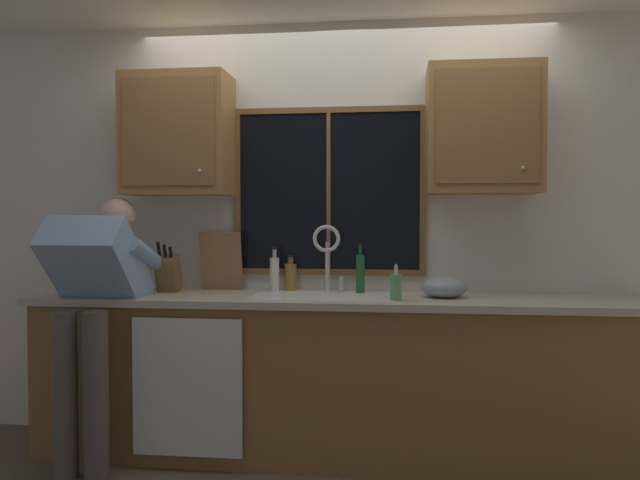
# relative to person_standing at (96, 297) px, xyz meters

# --- Properties ---
(back_wall) EXTENTS (5.81, 0.12, 2.55)m
(back_wall) POSITION_rel_person_standing_xyz_m (1.30, 0.64, 0.34)
(back_wall) COLOR silver
(back_wall) RESTS_ON floor
(window_glass) EXTENTS (1.10, 0.02, 0.95)m
(window_glass) POSITION_rel_person_standing_xyz_m (1.22, 0.57, 0.59)
(window_glass) COLOR black
(window_frame_top) EXTENTS (1.17, 0.02, 0.04)m
(window_frame_top) POSITION_rel_person_standing_xyz_m (1.22, 0.56, 1.08)
(window_frame_top) COLOR brown
(window_frame_bottom) EXTENTS (1.17, 0.02, 0.04)m
(window_frame_bottom) POSITION_rel_person_standing_xyz_m (1.22, 0.56, 0.10)
(window_frame_bottom) COLOR brown
(window_frame_left) EXTENTS (0.03, 0.02, 0.95)m
(window_frame_left) POSITION_rel_person_standing_xyz_m (0.65, 0.56, 0.59)
(window_frame_left) COLOR brown
(window_frame_right) EXTENTS (0.04, 0.02, 0.95)m
(window_frame_right) POSITION_rel_person_standing_xyz_m (1.79, 0.56, 0.59)
(window_frame_right) COLOR brown
(window_mullion_center) EXTENTS (0.02, 0.02, 0.95)m
(window_mullion_center) POSITION_rel_person_standing_xyz_m (1.22, 0.56, 0.59)
(window_mullion_center) COLOR brown
(lower_cabinet_run) EXTENTS (3.41, 0.58, 0.88)m
(lower_cabinet_run) POSITION_rel_person_standing_xyz_m (1.30, 0.29, -0.49)
(lower_cabinet_run) COLOR olive
(lower_cabinet_run) RESTS_ON floor
(countertop) EXTENTS (3.47, 0.62, 0.04)m
(countertop) POSITION_rel_person_standing_xyz_m (1.30, 0.27, -0.03)
(countertop) COLOR beige
(countertop) RESTS_ON lower_cabinet_run
(dishwasher_front) EXTENTS (0.60, 0.02, 0.74)m
(dishwasher_front) POSITION_rel_person_standing_xyz_m (0.52, -0.03, -0.48)
(dishwasher_front) COLOR white
(upper_cabinet_left) EXTENTS (0.63, 0.36, 0.72)m
(upper_cabinet_left) POSITION_rel_person_standing_xyz_m (0.32, 0.41, 0.93)
(upper_cabinet_left) COLOR #9E703D
(upper_cabinet_right) EXTENTS (0.63, 0.36, 0.72)m
(upper_cabinet_right) POSITION_rel_person_standing_xyz_m (2.11, 0.41, 0.93)
(upper_cabinet_right) COLOR #9E703D
(sink) EXTENTS (0.80, 0.46, 0.21)m
(sink) POSITION_rel_person_standing_xyz_m (1.22, 0.28, -0.11)
(sink) COLOR silver
(sink) RESTS_ON lower_cabinet_run
(faucet) EXTENTS (0.18, 0.09, 0.40)m
(faucet) POSITION_rel_person_standing_xyz_m (1.23, 0.46, 0.24)
(faucet) COLOR silver
(faucet) RESTS_ON countertop
(person_standing) EXTENTS (0.53, 0.72, 1.48)m
(person_standing) POSITION_rel_person_standing_xyz_m (0.00, 0.00, 0.00)
(person_standing) COLOR #595147
(person_standing) RESTS_ON floor
(knife_block) EXTENTS (0.12, 0.18, 0.32)m
(knife_block) POSITION_rel_person_standing_xyz_m (0.27, 0.36, 0.10)
(knife_block) COLOR brown
(knife_block) RESTS_ON countertop
(cutting_board) EXTENTS (0.26, 0.10, 0.36)m
(cutting_board) POSITION_rel_person_standing_xyz_m (0.56, 0.49, 0.17)
(cutting_board) COLOR #997047
(cutting_board) RESTS_ON countertop
(mixing_bowl) EXTENTS (0.26, 0.26, 0.13)m
(mixing_bowl) POSITION_rel_person_standing_xyz_m (1.90, 0.30, 0.04)
(mixing_bowl) COLOR #8C99A8
(mixing_bowl) RESTS_ON countertop
(soap_dispenser) EXTENTS (0.06, 0.07, 0.20)m
(soap_dispenser) POSITION_rel_person_standing_xyz_m (1.63, 0.12, 0.06)
(soap_dispenser) COLOR #59A566
(soap_dispenser) RESTS_ON countertop
(bottle_green_glass) EXTENTS (0.07, 0.07, 0.21)m
(bottle_green_glass) POSITION_rel_person_standing_xyz_m (0.99, 0.52, 0.08)
(bottle_green_glass) COLOR olive
(bottle_green_glass) RESTS_ON countertop
(bottle_tall_clear) EXTENTS (0.05, 0.05, 0.29)m
(bottle_tall_clear) POSITION_rel_person_standing_xyz_m (1.42, 0.44, 0.11)
(bottle_tall_clear) COLOR #1E592D
(bottle_tall_clear) RESTS_ON countertop
(bottle_amber_small) EXTENTS (0.06, 0.06, 0.27)m
(bottle_amber_small) POSITION_rel_person_standing_xyz_m (0.91, 0.44, 0.10)
(bottle_amber_small) COLOR silver
(bottle_amber_small) RESTS_ON countertop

